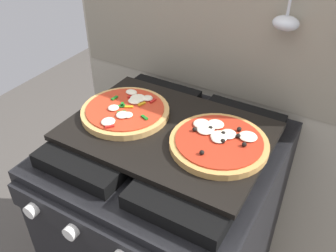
{
  "coord_description": "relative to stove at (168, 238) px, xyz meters",
  "views": [
    {
      "loc": [
        0.4,
        -0.69,
        1.5
      ],
      "look_at": [
        0.0,
        0.0,
        0.93
      ],
      "focal_mm": 39.27,
      "sensor_mm": 36.0,
      "label": 1
    }
  ],
  "objects": [
    {
      "name": "kitchen_backsplash",
      "position": [
        0.0,
        0.34,
        0.34
      ],
      "size": [
        1.1,
        0.09,
        1.55
      ],
      "color": "#B2A893",
      "rests_on": "ground_plane"
    },
    {
      "name": "stove",
      "position": [
        0.0,
        0.0,
        0.0
      ],
      "size": [
        0.6,
        0.64,
        0.9
      ],
      "color": "black",
      "rests_on": "ground_plane"
    },
    {
      "name": "baking_tray",
      "position": [
        0.0,
        0.0,
        0.46
      ],
      "size": [
        0.54,
        0.38,
        0.02
      ],
      "primitive_type": "cube",
      "color": "black",
      "rests_on": "stove"
    },
    {
      "name": "pizza_left",
      "position": [
        -0.14,
        -0.0,
        0.48
      ],
      "size": [
        0.25,
        0.25,
        0.03
      ],
      "color": "tan",
      "rests_on": "baking_tray"
    },
    {
      "name": "pizza_right",
      "position": [
        0.15,
        0.0,
        0.48
      ],
      "size": [
        0.25,
        0.25,
        0.03
      ],
      "color": "tan",
      "rests_on": "baking_tray"
    }
  ]
}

